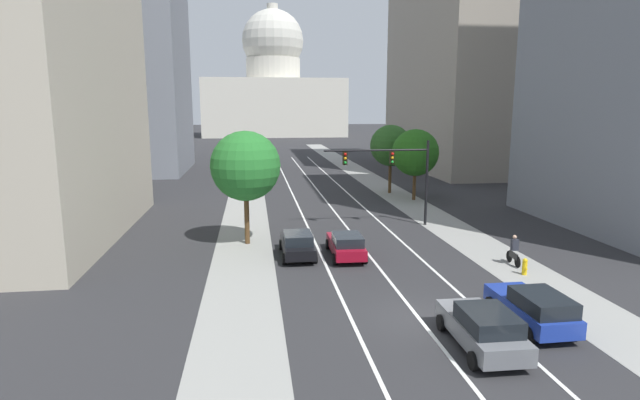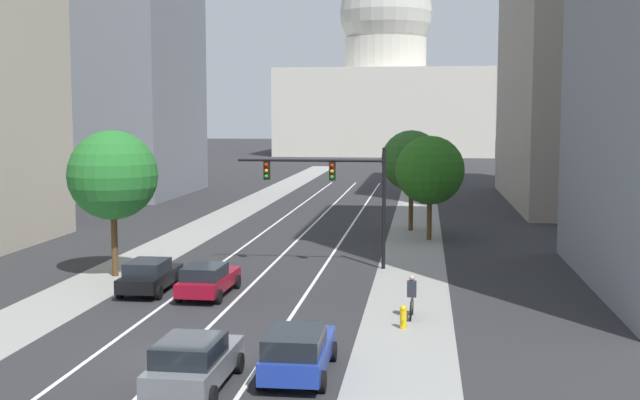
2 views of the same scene
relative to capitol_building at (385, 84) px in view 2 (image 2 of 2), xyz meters
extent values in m
plane|color=#2B2B2D|center=(0.00, -99.16, -14.07)|extent=(400.00, 400.00, 0.00)
cube|color=gray|center=(-7.49, -104.16, -14.06)|extent=(3.57, 130.00, 0.01)
cube|color=gray|center=(7.49, -104.16, -14.06)|extent=(3.57, 130.00, 0.01)
cube|color=white|center=(-2.85, -114.16, -14.06)|extent=(0.16, 90.00, 0.01)
cube|color=white|center=(0.00, -114.16, -14.06)|extent=(0.16, 90.00, 0.01)
cube|color=white|center=(2.85, -114.16, -14.06)|extent=(0.16, 90.00, 0.01)
cube|color=gray|center=(-24.28, -86.06, 3.24)|extent=(16.88, 18.06, 34.61)
cube|color=#9E9384|center=(22.96, -88.29, 3.58)|extent=(14.25, 29.83, 35.31)
cube|color=beige|center=(0.00, 0.00, -5.62)|extent=(41.81, 24.81, 16.89)
cylinder|color=beige|center=(0.00, 0.00, 5.97)|extent=(16.23, 16.23, 6.28)
sphere|color=beige|center=(0.00, 0.00, 14.15)|extent=(18.36, 18.36, 18.36)
cube|color=maroon|center=(-1.42, -129.90, -13.45)|extent=(1.87, 4.67, 0.60)
cube|color=black|center=(-1.44, -130.59, -12.87)|extent=(1.67, 2.24, 0.56)
cylinder|color=black|center=(-2.26, -128.31, -13.75)|extent=(0.24, 0.65, 0.64)
cylinder|color=black|center=(-0.51, -128.35, -13.75)|extent=(0.24, 0.65, 0.64)
cylinder|color=black|center=(-2.34, -131.45, -13.75)|extent=(0.24, 0.65, 0.64)
cylinder|color=black|center=(-0.59, -131.50, -13.75)|extent=(0.24, 0.65, 0.64)
cube|color=#1E389E|center=(4.27, -140.41, -13.41)|extent=(1.86, 4.55, 0.68)
cube|color=black|center=(4.28, -141.24, -12.77)|extent=(1.69, 2.47, 0.60)
cylinder|color=black|center=(3.35, -138.87, -13.75)|extent=(0.23, 0.64, 0.64)
cylinder|color=black|center=(5.17, -138.86, -13.75)|extent=(0.23, 0.64, 0.64)
cylinder|color=black|center=(3.38, -141.96, -13.75)|extent=(0.23, 0.64, 0.64)
cylinder|color=black|center=(5.20, -141.94, -13.75)|extent=(0.23, 0.64, 0.64)
cube|color=black|center=(-4.27, -129.53, -13.45)|extent=(1.77, 4.47, 0.61)
cube|color=black|center=(-4.27, -129.94, -12.85)|extent=(1.62, 2.18, 0.59)
cylinder|color=black|center=(-5.16, -128.02, -13.75)|extent=(0.22, 0.64, 0.64)
cylinder|color=black|center=(-3.40, -128.01, -13.75)|extent=(0.22, 0.64, 0.64)
cylinder|color=black|center=(-5.15, -131.06, -13.75)|extent=(0.22, 0.64, 0.64)
cylinder|color=black|center=(-3.39, -131.05, -13.75)|extent=(0.22, 0.64, 0.64)
cube|color=slate|center=(1.42, -142.03, -13.40)|extent=(1.94, 4.61, 0.69)
cube|color=black|center=(1.42, -142.56, -12.76)|extent=(1.75, 2.34, 0.59)
cylinder|color=black|center=(0.51, -140.46, -13.75)|extent=(0.23, 0.64, 0.64)
cylinder|color=black|center=(2.38, -140.48, -13.75)|extent=(0.23, 0.64, 0.64)
cylinder|color=black|center=(0.47, -143.57, -13.75)|extent=(0.23, 0.64, 0.64)
cylinder|color=black|center=(2.34, -143.60, -13.75)|extent=(0.23, 0.64, 0.64)
cylinder|color=black|center=(6.00, -122.66, -10.89)|extent=(0.20, 0.20, 6.36)
cylinder|color=black|center=(2.13, -122.66, -8.40)|extent=(7.73, 0.14, 0.14)
cube|color=black|center=(3.29, -122.66, -8.95)|extent=(0.32, 0.28, 0.96)
sphere|color=red|center=(3.29, -122.81, -8.65)|extent=(0.20, 0.20, 0.20)
sphere|color=orange|center=(3.29, -122.81, -8.95)|extent=(0.20, 0.20, 0.20)
sphere|color=green|center=(3.29, -122.81, -9.25)|extent=(0.20, 0.20, 0.20)
cube|color=black|center=(-0.19, -122.66, -8.95)|extent=(0.32, 0.28, 0.96)
sphere|color=red|center=(-0.19, -122.81, -8.65)|extent=(0.20, 0.20, 0.20)
sphere|color=orange|center=(-0.19, -122.81, -8.95)|extent=(0.20, 0.20, 0.20)
sphere|color=green|center=(-0.19, -122.81, -9.25)|extent=(0.20, 0.20, 0.20)
cylinder|color=yellow|center=(7.35, -134.53, -13.72)|extent=(0.26, 0.26, 0.70)
sphere|color=yellow|center=(7.35, -134.53, -13.29)|extent=(0.26, 0.26, 0.26)
cylinder|color=yellow|center=(7.35, -134.69, -13.68)|extent=(0.10, 0.12, 0.10)
cylinder|color=black|center=(7.61, -133.33, -13.74)|extent=(0.08, 0.66, 0.66)
cylinder|color=black|center=(7.67, -132.29, -13.74)|extent=(0.08, 0.66, 0.66)
cube|color=black|center=(7.64, -132.81, -13.52)|extent=(0.11, 1.00, 0.36)
cube|color=#262833|center=(7.64, -132.86, -12.89)|extent=(0.37, 0.30, 0.64)
sphere|color=tan|center=(7.64, -132.79, -12.46)|extent=(0.22, 0.22, 0.22)
cylinder|color=#51381E|center=(7.17, -108.24, -12.36)|extent=(0.32, 0.32, 3.43)
sphere|color=#2B5B23|center=(7.17, -108.24, -9.17)|extent=(4.19, 4.19, 4.19)
cylinder|color=#51381E|center=(8.42, -112.41, -12.58)|extent=(0.32, 0.32, 2.97)
sphere|color=#26631A|center=(8.42, -112.41, -9.55)|extent=(4.42, 4.42, 4.42)
cylinder|color=#51381E|center=(-7.25, -126.27, -12.31)|extent=(0.32, 0.32, 3.52)
sphere|color=#26722B|center=(-7.25, -126.27, -8.99)|extent=(4.45, 4.45, 4.45)
camera|label=1|loc=(-6.78, -158.64, -5.29)|focal=28.52mm
camera|label=2|loc=(8.08, -164.71, -5.99)|focal=45.59mm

